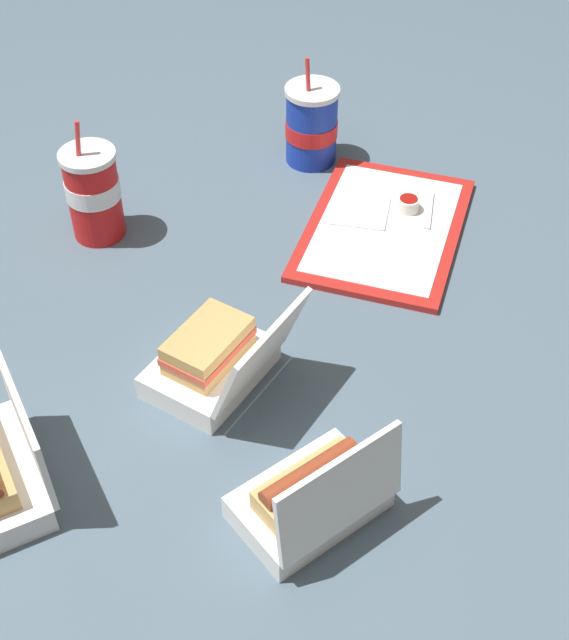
{
  "coord_description": "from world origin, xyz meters",
  "views": [
    {
      "loc": [
        0.88,
        0.27,
        0.97
      ],
      "look_at": [
        -0.04,
        0.01,
        0.05
      ],
      "focal_mm": 50.0,
      "sensor_mm": 36.0,
      "label": 1
    }
  ],
  "objects_px": {
    "clamshell_sandwich_right": "(215,359)",
    "soda_cup_center": "(311,125)",
    "clamshell_hotdog_front": "(313,496)",
    "ketchup_cup": "(408,204)",
    "soda_cup_front": "(93,193)",
    "food_tray": "(384,228)",
    "plastic_fork": "(429,210)"
  },
  "relations": [
    {
      "from": "ketchup_cup",
      "to": "plastic_fork",
      "type": "height_order",
      "value": "ketchup_cup"
    },
    {
      "from": "food_tray",
      "to": "ketchup_cup",
      "type": "xyz_separation_m",
      "value": [
        -0.06,
        0.03,
        0.02
      ]
    },
    {
      "from": "soda_cup_front",
      "to": "soda_cup_center",
      "type": "bearing_deg",
      "value": 137.34
    },
    {
      "from": "clamshell_sandwich_right",
      "to": "soda_cup_front",
      "type": "height_order",
      "value": "soda_cup_front"
    },
    {
      "from": "plastic_fork",
      "to": "soda_cup_front",
      "type": "bearing_deg",
      "value": -74.87
    },
    {
      "from": "food_tray",
      "to": "soda_cup_front",
      "type": "distance_m",
      "value": 0.5
    },
    {
      "from": "food_tray",
      "to": "clamshell_sandwich_right",
      "type": "bearing_deg",
      "value": -22.14
    },
    {
      "from": "food_tray",
      "to": "clamshell_hotdog_front",
      "type": "relative_size",
      "value": 1.68
    },
    {
      "from": "plastic_fork",
      "to": "clamshell_sandwich_right",
      "type": "xyz_separation_m",
      "value": [
        0.48,
        -0.24,
        0.03
      ]
    },
    {
      "from": "clamshell_sandwich_right",
      "to": "soda_cup_front",
      "type": "xyz_separation_m",
      "value": [
        -0.28,
        -0.31,
        0.04
      ]
    },
    {
      "from": "ketchup_cup",
      "to": "clamshell_hotdog_front",
      "type": "bearing_deg",
      "value": -0.57
    },
    {
      "from": "plastic_fork",
      "to": "soda_cup_front",
      "type": "xyz_separation_m",
      "value": [
        0.2,
        -0.55,
        0.07
      ]
    },
    {
      "from": "plastic_fork",
      "to": "soda_cup_front",
      "type": "height_order",
      "value": "soda_cup_front"
    },
    {
      "from": "ketchup_cup",
      "to": "clamshell_sandwich_right",
      "type": "height_order",
      "value": "clamshell_sandwich_right"
    },
    {
      "from": "food_tray",
      "to": "plastic_fork",
      "type": "relative_size",
      "value": 3.45
    },
    {
      "from": "soda_cup_center",
      "to": "clamshell_hotdog_front",
      "type": "bearing_deg",
      "value": 14.6
    },
    {
      "from": "clamshell_hotdog_front",
      "to": "soda_cup_center",
      "type": "height_order",
      "value": "soda_cup_center"
    },
    {
      "from": "food_tray",
      "to": "soda_cup_front",
      "type": "height_order",
      "value": "soda_cup_front"
    },
    {
      "from": "ketchup_cup",
      "to": "clamshell_hotdog_front",
      "type": "height_order",
      "value": "clamshell_hotdog_front"
    },
    {
      "from": "food_tray",
      "to": "clamshell_hotdog_front",
      "type": "bearing_deg",
      "value": 2.35
    },
    {
      "from": "soda_cup_center",
      "to": "soda_cup_front",
      "type": "distance_m",
      "value": 0.44
    },
    {
      "from": "clamshell_sandwich_right",
      "to": "clamshell_hotdog_front",
      "type": "distance_m",
      "value": 0.27
    },
    {
      "from": "plastic_fork",
      "to": "soda_cup_center",
      "type": "bearing_deg",
      "value": -121.31
    },
    {
      "from": "clamshell_sandwich_right",
      "to": "soda_cup_center",
      "type": "xyz_separation_m",
      "value": [
        -0.6,
        -0.01,
        0.03
      ]
    },
    {
      "from": "plastic_fork",
      "to": "clamshell_hotdog_front",
      "type": "xyz_separation_m",
      "value": [
        0.67,
        -0.04,
        0.02
      ]
    },
    {
      "from": "ketchup_cup",
      "to": "soda_cup_front",
      "type": "height_order",
      "value": "soda_cup_front"
    },
    {
      "from": "food_tray",
      "to": "clamshell_hotdog_front",
      "type": "distance_m",
      "value": 0.6
    },
    {
      "from": "food_tray",
      "to": "soda_cup_front",
      "type": "bearing_deg",
      "value": -73.95
    },
    {
      "from": "food_tray",
      "to": "clamshell_sandwich_right",
      "type": "xyz_separation_m",
      "value": [
        0.41,
        -0.17,
        0.04
      ]
    },
    {
      "from": "clamshell_hotdog_front",
      "to": "ketchup_cup",
      "type": "bearing_deg",
      "value": 179.43
    },
    {
      "from": "food_tray",
      "to": "clamshell_sandwich_right",
      "type": "relative_size",
      "value": 1.67
    },
    {
      "from": "clamshell_hotdog_front",
      "to": "soda_cup_front",
      "type": "xyz_separation_m",
      "value": [
        -0.46,
        -0.5,
        0.04
      ]
    }
  ]
}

